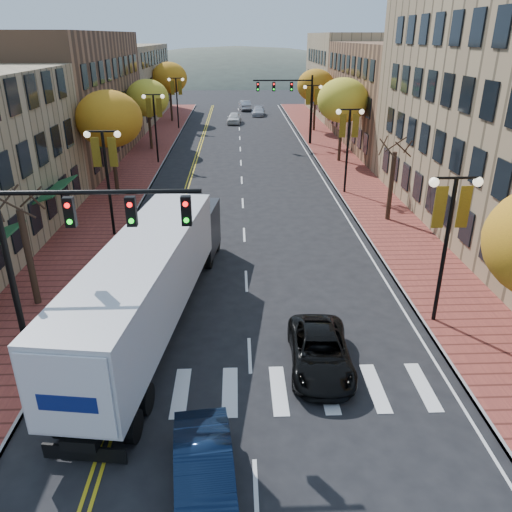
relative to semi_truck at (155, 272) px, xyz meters
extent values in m
plane|color=black|center=(3.60, -6.39, -2.28)|extent=(200.00, 200.00, 0.00)
cube|color=brown|center=(-5.40, 26.11, -2.20)|extent=(4.00, 85.00, 0.15)
cube|color=brown|center=(12.60, 26.11, -2.20)|extent=(4.00, 85.00, 0.15)
cube|color=brown|center=(-13.40, 29.61, 3.22)|extent=(12.00, 24.00, 11.00)
cube|color=#9E8966|center=(-13.40, 54.61, 2.47)|extent=(12.00, 26.00, 9.50)
cube|color=brown|center=(22.10, 35.61, 2.72)|extent=(15.00, 24.00, 10.00)
cube|color=#9E8966|center=(22.10, 57.61, 3.22)|extent=(15.00, 20.00, 11.00)
cylinder|color=#382619|center=(-5.40, 1.61, -0.03)|extent=(0.28, 0.28, 4.20)
cylinder|color=#382619|center=(-5.40, 17.61, 0.32)|extent=(0.28, 0.28, 4.90)
ellipsoid|color=orange|center=(-5.40, 17.61, 3.18)|extent=(4.48, 4.48, 3.81)
cylinder|color=#382619|center=(-5.40, 33.61, 0.15)|extent=(0.28, 0.28, 4.55)
ellipsoid|color=yellow|center=(-5.40, 33.61, 2.79)|extent=(4.16, 4.16, 3.54)
cylinder|color=#382619|center=(-5.40, 51.61, 0.39)|extent=(0.28, 0.28, 5.04)
ellipsoid|color=orange|center=(-5.40, 51.61, 3.34)|extent=(4.61, 4.61, 3.92)
cylinder|color=#382619|center=(12.60, 11.61, -0.03)|extent=(0.28, 0.28, 4.20)
cylinder|color=#382619|center=(12.60, 27.61, 0.32)|extent=(0.28, 0.28, 4.90)
ellipsoid|color=yellow|center=(12.60, 27.61, 3.18)|extent=(4.48, 4.48, 3.81)
cylinder|color=#382619|center=(12.60, 43.61, 0.25)|extent=(0.28, 0.28, 4.76)
ellipsoid|color=orange|center=(12.60, 43.61, 3.03)|extent=(4.35, 4.35, 3.70)
cylinder|color=black|center=(-3.90, 9.61, 0.72)|extent=(0.16, 0.16, 6.00)
cylinder|color=black|center=(-3.90, 9.61, 3.72)|extent=(1.60, 0.10, 0.10)
sphere|color=#FFF2CC|center=(-4.70, 9.61, 3.57)|extent=(0.36, 0.36, 0.36)
sphere|color=#FFF2CC|center=(-3.10, 9.61, 3.57)|extent=(0.36, 0.36, 0.36)
cube|color=gold|center=(-4.35, 9.61, 2.62)|extent=(0.45, 0.03, 1.60)
cube|color=gold|center=(-3.45, 9.61, 2.62)|extent=(0.45, 0.03, 1.60)
cylinder|color=black|center=(-3.90, 27.61, 0.72)|extent=(0.16, 0.16, 6.00)
cylinder|color=black|center=(-3.90, 27.61, 3.72)|extent=(1.60, 0.10, 0.10)
sphere|color=#FFF2CC|center=(-4.70, 27.61, 3.57)|extent=(0.36, 0.36, 0.36)
sphere|color=#FFF2CC|center=(-3.10, 27.61, 3.57)|extent=(0.36, 0.36, 0.36)
cube|color=gold|center=(-4.35, 27.61, 2.62)|extent=(0.45, 0.03, 1.60)
cube|color=gold|center=(-3.45, 27.61, 2.62)|extent=(0.45, 0.03, 1.60)
cylinder|color=black|center=(-3.90, 45.61, 0.72)|extent=(0.16, 0.16, 6.00)
cylinder|color=black|center=(-3.90, 45.61, 3.72)|extent=(1.60, 0.10, 0.10)
sphere|color=#FFF2CC|center=(-4.70, 45.61, 3.57)|extent=(0.36, 0.36, 0.36)
sphere|color=#FFF2CC|center=(-3.10, 45.61, 3.57)|extent=(0.36, 0.36, 0.36)
cube|color=gold|center=(-4.35, 45.61, 2.62)|extent=(0.45, 0.03, 1.60)
cube|color=gold|center=(-3.45, 45.61, 2.62)|extent=(0.45, 0.03, 1.60)
cylinder|color=black|center=(11.10, -0.39, 0.72)|extent=(0.16, 0.16, 6.00)
cylinder|color=black|center=(11.10, -0.39, 3.72)|extent=(1.60, 0.10, 0.10)
sphere|color=#FFF2CC|center=(10.30, -0.39, 3.57)|extent=(0.36, 0.36, 0.36)
sphere|color=#FFF2CC|center=(11.90, -0.39, 3.57)|extent=(0.36, 0.36, 0.36)
cube|color=gold|center=(10.65, -0.39, 2.62)|extent=(0.45, 0.03, 1.60)
cube|color=gold|center=(11.55, -0.39, 2.62)|extent=(0.45, 0.03, 1.60)
cylinder|color=black|center=(11.10, 17.61, 0.72)|extent=(0.16, 0.16, 6.00)
cylinder|color=black|center=(11.10, 17.61, 3.72)|extent=(1.60, 0.10, 0.10)
sphere|color=#FFF2CC|center=(10.30, 17.61, 3.57)|extent=(0.36, 0.36, 0.36)
sphere|color=#FFF2CC|center=(11.90, 17.61, 3.57)|extent=(0.36, 0.36, 0.36)
cube|color=gold|center=(10.65, 17.61, 2.62)|extent=(0.45, 0.03, 1.60)
cube|color=gold|center=(11.55, 17.61, 2.62)|extent=(0.45, 0.03, 1.60)
cylinder|color=black|center=(11.10, 35.61, 0.72)|extent=(0.16, 0.16, 6.00)
cylinder|color=black|center=(11.10, 35.61, 3.72)|extent=(1.60, 0.10, 0.10)
sphere|color=#FFF2CC|center=(10.30, 35.61, 3.57)|extent=(0.36, 0.36, 0.36)
sphere|color=#FFF2CC|center=(11.90, 35.61, 3.57)|extent=(0.36, 0.36, 0.36)
cube|color=gold|center=(10.65, 35.61, 2.62)|extent=(0.45, 0.03, 1.60)
cube|color=gold|center=(11.55, 35.61, 2.62)|extent=(0.45, 0.03, 1.60)
cylinder|color=black|center=(-3.80, -3.39, 1.22)|extent=(0.20, 0.20, 7.00)
cylinder|color=black|center=(-0.80, -3.39, 4.22)|extent=(6.00, 0.14, 0.14)
cube|color=black|center=(-1.70, -3.39, 3.62)|extent=(0.30, 0.25, 0.90)
sphere|color=#FF0C0C|center=(-1.70, -3.53, 3.87)|extent=(0.16, 0.16, 0.16)
cube|color=black|center=(0.10, -3.39, 3.62)|extent=(0.30, 0.25, 0.90)
sphere|color=#FF0C0C|center=(0.10, -3.53, 3.87)|extent=(0.16, 0.16, 0.16)
cube|color=black|center=(1.72, -3.39, 3.62)|extent=(0.30, 0.25, 0.90)
sphere|color=#FF0C0C|center=(1.72, -3.53, 3.87)|extent=(0.16, 0.16, 0.16)
cylinder|color=black|center=(11.00, 35.61, 1.22)|extent=(0.20, 0.20, 7.00)
cylinder|color=black|center=(8.00, 35.61, 4.22)|extent=(6.00, 0.14, 0.14)
cube|color=black|center=(8.90, 35.61, 3.62)|extent=(0.30, 0.25, 0.90)
sphere|color=#FF0C0C|center=(8.90, 35.47, 3.87)|extent=(0.16, 0.16, 0.16)
cube|color=black|center=(7.10, 35.61, 3.62)|extent=(0.30, 0.25, 0.90)
sphere|color=#FF0C0C|center=(7.10, 35.47, 3.87)|extent=(0.16, 0.16, 0.16)
cube|color=black|center=(5.48, 35.61, 3.62)|extent=(0.30, 0.25, 0.90)
sphere|color=#FF0C0C|center=(5.48, 35.47, 3.87)|extent=(0.16, 0.16, 0.16)
cube|color=black|center=(-0.17, -1.24, -1.45)|extent=(2.69, 12.68, 0.34)
cube|color=silver|center=(-0.17, -1.24, 0.26)|extent=(4.23, 12.89, 2.73)
cube|color=black|center=(0.89, 6.48, -0.67)|extent=(2.81, 3.23, 2.43)
cylinder|color=black|center=(-1.87, -6.11, -1.79)|extent=(0.47, 1.01, 0.97)
cylinder|color=black|center=(0.15, -6.39, -1.79)|extent=(0.47, 1.01, 0.97)
cylinder|color=black|center=(-1.71, -4.96, -1.79)|extent=(0.47, 1.01, 0.97)
cylinder|color=black|center=(0.31, -5.23, -1.79)|extent=(0.47, 1.01, 0.97)
cylinder|color=black|center=(-0.28, 5.46, -1.79)|extent=(0.47, 1.01, 0.97)
cylinder|color=black|center=(1.75, 5.19, -1.79)|extent=(0.47, 1.01, 0.97)
cylinder|color=black|center=(0.01, 7.59, -1.79)|extent=(0.47, 1.01, 0.97)
cylinder|color=black|center=(2.04, 7.31, -1.79)|extent=(0.47, 1.01, 0.97)
imported|color=black|center=(2.31, -8.38, -1.59)|extent=(1.91, 4.33, 1.38)
imported|color=black|center=(6.03, -3.18, -1.65)|extent=(2.29, 4.59, 1.25)
imported|color=silver|center=(2.97, 49.97, -1.57)|extent=(2.13, 4.32, 1.42)
imported|color=#B7B8BF|center=(6.46, 56.98, -1.65)|extent=(2.18, 4.45, 1.25)
imported|color=#B3B3BB|center=(4.56, 62.77, -1.55)|extent=(2.11, 4.56, 1.45)
camera|label=1|loc=(3.25, -17.52, 8.39)|focal=35.00mm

